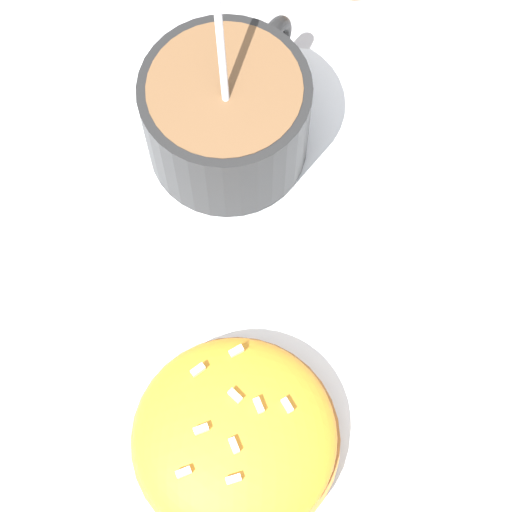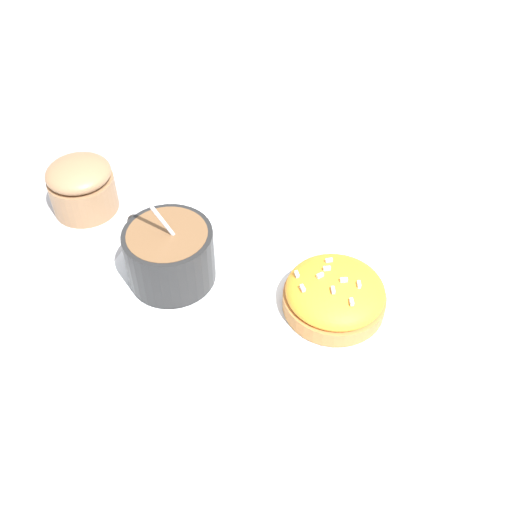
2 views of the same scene
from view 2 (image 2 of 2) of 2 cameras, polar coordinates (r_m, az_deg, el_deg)
ground_plane at (r=0.63m, az=-0.41°, el=-3.21°), size 3.00×3.00×0.00m
paper_napkin at (r=0.63m, az=-0.41°, el=-3.12°), size 0.33×0.33×0.00m
coffee_cup at (r=0.62m, az=-8.29°, el=0.30°), size 0.11×0.09×0.11m
frosted_pastry at (r=0.60m, az=7.44°, el=-3.87°), size 0.10×0.10×0.04m
sugar_bowl at (r=0.73m, az=-16.27°, el=6.42°), size 0.08×0.08×0.07m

